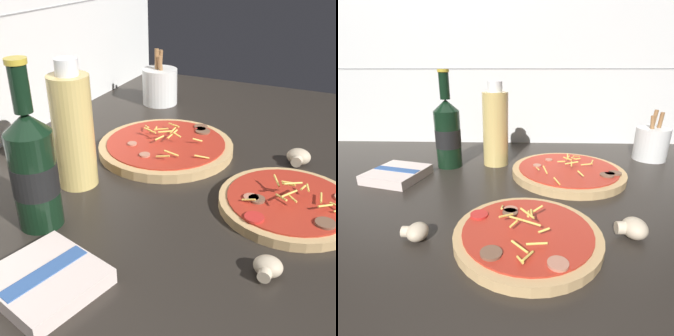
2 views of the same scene
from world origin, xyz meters
TOP-DOWN VIEW (x-y plane):
  - counter_slab at (0.00, 0.00)cm, footprint 160.00×90.00cm
  - pizza_near at (8.44, -19.10)cm, footprint 24.38×24.38cm
  - pizza_far at (20.51, 10.11)cm, footprint 29.63×29.63cm
  - beer_bottle at (-13.00, 16.98)cm, footprint 7.30×7.30cm
  - oil_bottle at (0.53, 19.28)cm, footprint 7.42×7.42cm
  - mushroom_left at (26.27, -17.62)cm, footprint 5.11×4.87cm
  - mushroom_right at (-9.90, -19.61)cm, footprint 4.33×4.13cm
  - utensil_crock at (49.20, 25.55)cm, footprint 9.91×9.91cm
  - dish_towel at (-24.47, 6.63)cm, footprint 16.06×16.34cm

SIDE VIEW (x-z plane):
  - counter_slab at x=0.00cm, z-range 0.00..2.50cm
  - pizza_near at x=8.44cm, z-range 0.81..6.22cm
  - pizza_far at x=20.51cm, z-range 1.10..6.13cm
  - dish_towel at x=-24.47cm, z-range 2.43..4.99cm
  - mushroom_right at x=-9.90cm, z-range 2.50..5.39cm
  - mushroom_left at x=26.27cm, z-range 2.50..5.91cm
  - utensil_crock at x=49.20cm, z-range -0.08..15.52cm
  - beer_bottle at x=-13.00cm, z-range -1.03..26.08cm
  - oil_bottle at x=0.53cm, z-range 1.54..25.52cm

